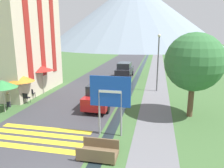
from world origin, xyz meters
The scene contains 20 objects.
ground_plane centered at (0.00, 20.00, 0.00)m, with size 160.00×160.00×0.00m, color #3D6033.
road centered at (-2.50, 30.00, 0.00)m, with size 6.40×60.00×0.01m.
footpath centered at (3.60, 30.00, 0.00)m, with size 2.20×60.00×0.01m.
drainage_channel centered at (1.20, 30.00, 0.00)m, with size 0.60×60.00×0.00m.
crosswalk_marking centered at (-2.50, 3.71, 0.01)m, with size 5.44×2.54×0.01m.
mountain_distant centered at (-6.06, 80.14, 11.85)m, with size 65.53×65.53×23.71m.
hotel_building centered at (-9.39, 12.00, 6.84)m, with size 6.38×8.19×12.80m.
road_sign centered at (1.26, 4.78, 2.18)m, with size 2.16×0.11×3.25m.
footbridge centered at (1.20, 2.55, 0.23)m, with size 1.70×1.10×0.65m.
parked_car_near centered at (-0.40, 9.19, 0.91)m, with size 1.80×4.44×1.82m.
parked_car_far centered at (-0.31, 20.32, 0.91)m, with size 1.85×4.12×1.82m.
cafe_chair_far_right centered at (-6.53, 9.86, 0.51)m, with size 0.40×0.40×0.85m.
cafe_chair_far_left centered at (-6.79, 10.04, 0.51)m, with size 0.40×0.40×0.85m.
cafe_chair_middle centered at (-6.25, 8.64, 0.51)m, with size 0.40×0.40×0.85m.
cafe_umbrella_front_green centered at (-6.65, 6.68, 2.01)m, with size 2.01×2.01×2.27m.
cafe_umbrella_middle_orange centered at (-6.67, 8.81, 1.97)m, with size 2.04×2.04×2.23m.
cafe_umbrella_rear_red centered at (-6.38, 11.56, 2.29)m, with size 2.01×2.01×2.50m.
person_seated_near centered at (-7.08, 7.64, 0.67)m, with size 0.32×0.32×1.22m.
streetlamp centered at (3.64, 14.51, 3.12)m, with size 0.28×0.28×5.27m.
tree_by_path centered at (5.84, 8.52, 3.59)m, with size 3.68×3.68×5.45m.
Camera 1 is at (3.58, -5.84, 5.44)m, focal length 35.00 mm.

